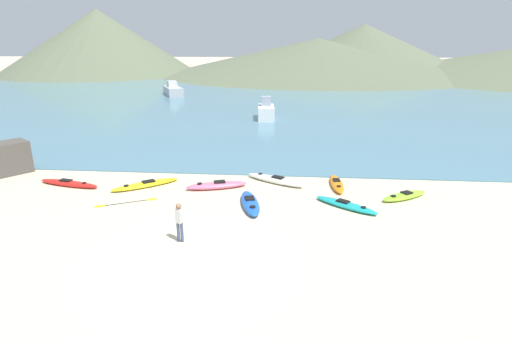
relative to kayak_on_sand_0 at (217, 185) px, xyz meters
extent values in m
plane|color=beige|center=(0.30, -6.97, -0.17)|extent=(400.00, 400.00, 0.00)
cube|color=teal|center=(0.30, 37.20, -0.14)|extent=(160.00, 70.00, 0.06)
cone|color=#5B664C|center=(-41.23, 75.49, 7.09)|extent=(45.48, 45.48, 14.53)
cone|color=#5B664C|center=(9.74, 80.27, 3.88)|extent=(74.51, 74.51, 8.10)
cone|color=#5B664C|center=(21.36, 86.26, 5.57)|extent=(51.90, 51.90, 11.48)
ellipsoid|color=#E5668C|center=(0.00, 0.00, 0.00)|extent=(3.20, 1.65, 0.34)
cube|color=black|center=(0.15, 0.05, 0.19)|extent=(0.66, 0.55, 0.05)
cylinder|color=black|center=(-0.82, -0.27, 0.18)|extent=(0.25, 0.25, 0.02)
ellipsoid|color=red|center=(-7.76, -0.27, -0.04)|extent=(3.61, 1.35, 0.27)
cube|color=black|center=(-7.93, -0.23, 0.13)|extent=(0.70, 0.45, 0.05)
cylinder|color=black|center=(-6.80, -0.48, 0.11)|extent=(0.20, 0.20, 0.02)
ellipsoid|color=yellow|center=(-3.74, -0.05, -0.05)|extent=(3.25, 2.73, 0.24)
cube|color=black|center=(-3.60, 0.06, 0.09)|extent=(0.75, 0.70, 0.05)
cylinder|color=black|center=(-4.51, -0.64, 0.08)|extent=(0.25, 0.25, 0.02)
ellipsoid|color=#8CCC2D|center=(9.23, -0.56, -0.05)|extent=(2.64, 2.04, 0.25)
cube|color=black|center=(9.35, -0.49, 0.10)|extent=(0.62, 0.59, 0.05)
cylinder|color=black|center=(8.61, -0.96, 0.09)|extent=(0.25, 0.25, 0.02)
ellipsoid|color=teal|center=(6.29, -1.94, -0.05)|extent=(2.89, 2.39, 0.25)
cube|color=black|center=(6.16, -1.85, 0.10)|extent=(0.67, 0.62, 0.05)
cylinder|color=black|center=(6.98, -2.46, 0.09)|extent=(0.23, 0.23, 0.02)
ellipsoid|color=blue|center=(1.94, -2.17, -0.01)|extent=(1.43, 3.08, 0.32)
cube|color=black|center=(1.90, -2.02, 0.17)|extent=(0.53, 0.62, 0.05)
cylinder|color=black|center=(2.13, -2.97, 0.16)|extent=(0.26, 0.26, 0.02)
ellipsoid|color=white|center=(2.95, 1.13, -0.01)|extent=(3.33, 2.32, 0.33)
cube|color=black|center=(3.10, 1.04, 0.18)|extent=(0.72, 0.62, 0.05)
cylinder|color=black|center=(2.13, 1.62, 0.17)|extent=(0.23, 0.23, 0.02)
ellipsoid|color=orange|center=(6.17, 0.85, -0.03)|extent=(0.70, 2.77, 0.28)
cube|color=black|center=(6.16, 0.98, 0.14)|extent=(0.35, 0.51, 0.05)
cylinder|color=black|center=(6.19, 0.09, 0.12)|extent=(0.22, 0.22, 0.02)
cylinder|color=#384260|center=(-0.40, -5.79, 0.22)|extent=(0.11, 0.11, 0.78)
cylinder|color=#384260|center=(-0.26, -5.79, 0.22)|extent=(0.11, 0.11, 0.78)
cube|color=#B2B2B7|center=(-0.33, -5.79, 0.88)|extent=(0.26, 0.24, 0.55)
cylinder|color=#B2B2B7|center=(-0.44, -5.79, 0.90)|extent=(0.08, 0.08, 0.52)
cylinder|color=#B2B2B7|center=(-0.21, -5.79, 0.90)|extent=(0.08, 0.08, 0.52)
sphere|color=brown|center=(-0.33, -5.79, 1.27)|extent=(0.21, 0.21, 0.21)
cube|color=#B2B2B7|center=(-12.87, 36.78, 0.45)|extent=(4.10, 5.56, 1.13)
cube|color=silver|center=(-13.11, 37.25, 1.41)|extent=(1.76, 1.93, 0.79)
cube|color=white|center=(1.33, 19.49, 0.51)|extent=(1.82, 3.50, 1.25)
cube|color=#8C99A8|center=(1.30, 19.82, 1.57)|extent=(1.00, 1.09, 0.87)
cylinder|color=black|center=(-3.85, -2.29, -0.16)|extent=(1.72, 0.87, 0.03)
cube|color=yellow|center=(-4.90, -2.81, -0.16)|extent=(0.47, 0.36, 0.03)
cube|color=yellow|center=(-2.81, -1.77, -0.16)|extent=(0.47, 0.36, 0.03)
camera|label=1|loc=(3.65, -18.96, 6.96)|focal=28.00mm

